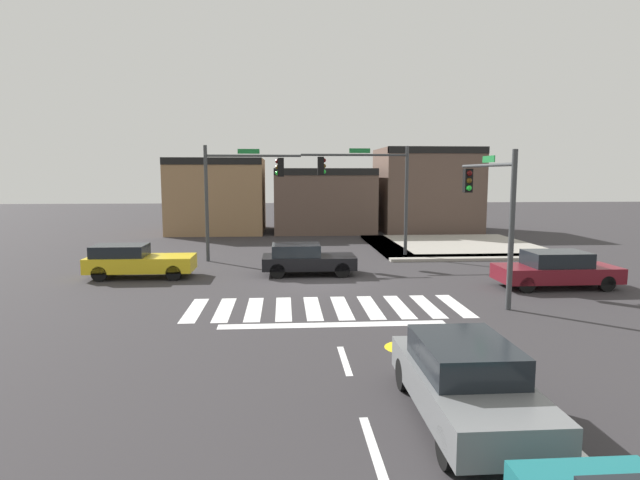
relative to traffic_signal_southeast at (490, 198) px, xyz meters
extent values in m
plane|color=#302D30|center=(-5.96, 3.19, -3.61)|extent=(120.00, 120.00, 0.00)
cube|color=silver|center=(-10.35, -1.31, -3.60)|extent=(0.52, 3.14, 0.01)
cube|color=silver|center=(-9.37, -1.31, -3.60)|extent=(0.52, 3.14, 0.01)
cube|color=silver|center=(-8.40, -1.31, -3.60)|extent=(0.52, 3.14, 0.01)
cube|color=silver|center=(-7.42, -1.31, -3.60)|extent=(0.52, 3.14, 0.01)
cube|color=silver|center=(-6.44, -1.31, -3.60)|extent=(0.52, 3.14, 0.01)
cube|color=silver|center=(-5.47, -1.31, -3.60)|extent=(0.52, 3.14, 0.01)
cube|color=silver|center=(-4.49, -1.31, -3.60)|extent=(0.52, 3.14, 0.01)
cube|color=silver|center=(-3.52, -1.31, -3.60)|extent=(0.52, 3.14, 0.01)
cube|color=silver|center=(-2.54, -1.31, -3.60)|extent=(0.52, 3.14, 0.01)
cube|color=silver|center=(-1.57, -1.31, -3.60)|extent=(0.52, 3.14, 0.01)
cube|color=white|center=(-5.96, -3.31, -3.60)|extent=(6.80, 0.50, 0.01)
cube|color=white|center=(-5.96, -6.31, -3.60)|extent=(0.16, 2.00, 0.01)
cube|color=white|center=(-5.96, -10.31, -3.60)|extent=(0.16, 2.00, 0.01)
cylinder|color=yellow|center=(-4.27, -5.48, -3.61)|extent=(1.09, 1.09, 0.01)
cylinder|color=white|center=(-4.52, -5.48, -3.60)|extent=(0.17, 0.17, 0.00)
cylinder|color=white|center=(-4.03, -5.48, -3.60)|extent=(0.17, 0.17, 0.00)
cube|color=white|center=(-4.27, -5.48, -3.60)|extent=(0.49, 0.04, 0.00)
cube|color=#9E998E|center=(3.04, 8.39, -3.53)|extent=(10.00, 1.60, 0.15)
cube|color=#9E998E|center=(-1.16, 13.19, -3.53)|extent=(1.60, 10.00, 0.15)
cube|color=#9E998E|center=(3.04, 13.19, -3.53)|extent=(10.00, 10.00, 0.15)
cube|color=#93704C|center=(-12.44, 22.66, -0.80)|extent=(7.03, 6.93, 5.62)
cube|color=black|center=(-12.44, 19.39, 1.76)|extent=(7.03, 0.50, 0.50)
cube|color=brown|center=(-4.30, 22.65, -1.17)|extent=(7.56, 6.91, 4.87)
cube|color=black|center=(-4.30, 19.39, 1.02)|extent=(7.56, 0.50, 0.50)
cube|color=brown|center=(3.85, 22.58, -0.39)|extent=(7.38, 6.77, 6.45)
cube|color=black|center=(3.85, 19.39, 2.59)|extent=(7.38, 0.50, 0.50)
cylinder|color=#383A3D|center=(0.00, -1.93, -0.98)|extent=(0.18, 0.18, 5.25)
cylinder|color=#383A3D|center=(0.00, 0.48, 1.16)|extent=(0.12, 4.82, 0.12)
cube|color=black|center=(0.00, 2.32, 0.59)|extent=(0.32, 0.32, 0.95)
sphere|color=#470A0A|center=(0.00, 2.15, 0.88)|extent=(0.22, 0.22, 0.22)
sphere|color=#4C330C|center=(0.00, 2.15, 0.59)|extent=(0.22, 0.22, 0.22)
sphere|color=#1ED833|center=(0.00, 2.15, 0.29)|extent=(0.22, 0.22, 0.22)
cube|color=#197233|center=(0.00, 0.24, 1.38)|extent=(0.03, 1.10, 0.24)
cylinder|color=#383A3D|center=(-11.30, 8.60, -0.66)|extent=(0.18, 0.18, 5.90)
cylinder|color=#383A3D|center=(-8.90, 8.60, 1.77)|extent=(4.81, 0.12, 0.12)
cube|color=black|center=(-7.52, 8.60, 1.19)|extent=(0.32, 0.32, 0.95)
sphere|color=#470A0A|center=(-7.69, 8.60, 1.49)|extent=(0.22, 0.22, 0.22)
sphere|color=#4C330C|center=(-7.69, 8.60, 1.19)|extent=(0.22, 0.22, 0.22)
sphere|color=#1ED833|center=(-7.69, 8.60, 0.90)|extent=(0.22, 0.22, 0.22)
cube|color=#197233|center=(-9.14, 8.60, 1.99)|extent=(1.10, 0.03, 0.24)
cylinder|color=#383A3D|center=(-0.88, 9.11, -0.65)|extent=(0.18, 0.18, 5.92)
cylinder|color=#383A3D|center=(-3.68, 9.11, 1.84)|extent=(5.60, 0.12, 0.12)
cube|color=black|center=(-5.44, 9.11, 1.26)|extent=(0.32, 0.32, 0.95)
sphere|color=#470A0A|center=(-5.27, 9.11, 1.56)|extent=(0.22, 0.22, 0.22)
sphere|color=#4C330C|center=(-5.27, 9.11, 1.26)|extent=(0.22, 0.22, 0.22)
sphere|color=#1ED833|center=(-5.27, 9.11, 0.97)|extent=(0.22, 0.22, 0.22)
cube|color=#197233|center=(-3.40, 9.11, 2.06)|extent=(1.10, 0.03, 0.24)
cube|color=black|center=(-6.29, 4.64, -3.04)|extent=(4.11, 1.86, 0.55)
cube|color=black|center=(-6.86, 4.64, -2.50)|extent=(2.11, 1.63, 0.53)
cylinder|color=black|center=(-4.89, 5.46, -3.28)|extent=(0.65, 0.22, 0.65)
cylinder|color=black|center=(-4.89, 3.82, -3.28)|extent=(0.65, 0.22, 0.65)
cylinder|color=black|center=(-7.68, 5.46, -3.28)|extent=(0.65, 0.22, 0.65)
cylinder|color=black|center=(-7.68, 3.82, -3.28)|extent=(0.65, 0.22, 0.65)
cube|color=maroon|center=(3.32, 1.25, -3.04)|extent=(4.64, 1.86, 0.59)
cube|color=black|center=(3.30, 1.25, -2.45)|extent=(2.27, 1.64, 0.57)
cylinder|color=black|center=(1.74, 0.43, -3.30)|extent=(0.61, 0.22, 0.61)
cylinder|color=black|center=(1.74, 2.07, -3.30)|extent=(0.61, 0.22, 0.61)
cylinder|color=black|center=(4.89, 0.43, -3.30)|extent=(0.61, 0.22, 0.61)
cylinder|color=black|center=(4.89, 2.07, -3.30)|extent=(0.61, 0.22, 0.61)
cube|color=gold|center=(-13.56, 4.46, -2.99)|extent=(4.47, 1.77, 0.64)
cube|color=black|center=(-14.43, 4.46, -2.43)|extent=(2.21, 1.56, 0.50)
cylinder|color=black|center=(-12.04, 5.24, -3.28)|extent=(0.65, 0.22, 0.65)
cylinder|color=black|center=(-12.04, 3.69, -3.28)|extent=(0.65, 0.22, 0.65)
cylinder|color=black|center=(-15.08, 5.24, -3.28)|extent=(0.65, 0.22, 0.65)
cylinder|color=black|center=(-15.08, 3.69, -3.28)|extent=(0.65, 0.22, 0.65)
cube|color=slate|center=(-4.13, -9.56, -3.00)|extent=(1.80, 4.34, 0.63)
cube|color=black|center=(-4.13, -9.42, -2.42)|extent=(1.58, 2.19, 0.54)
cylinder|color=black|center=(-4.92, -8.08, -3.28)|extent=(0.22, 0.65, 0.65)
cylinder|color=black|center=(-3.34, -8.08, -3.28)|extent=(0.22, 0.65, 0.65)
cylinder|color=black|center=(-4.92, -11.03, -3.28)|extent=(0.22, 0.65, 0.65)
cylinder|color=black|center=(-3.34, -11.03, -3.28)|extent=(0.22, 0.65, 0.65)
camera|label=1|loc=(-7.39, -18.39, 0.85)|focal=29.44mm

